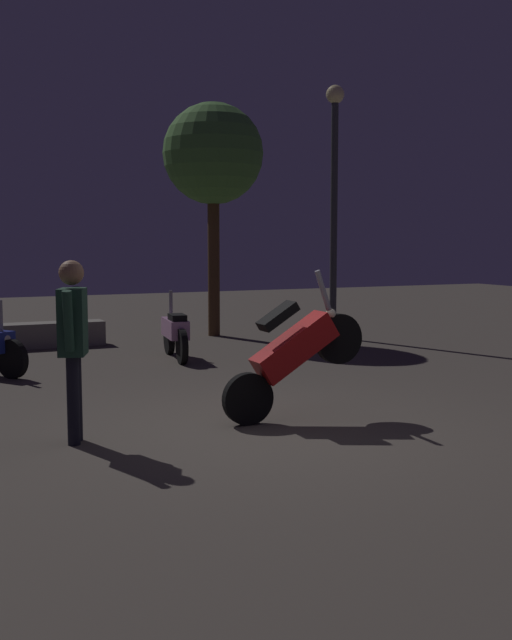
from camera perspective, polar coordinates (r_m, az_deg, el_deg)
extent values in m
plane|color=#4C443D|center=(7.93, 1.07, -8.21)|extent=(40.00, 40.00, 0.00)
cylinder|color=black|center=(8.04, -0.62, -5.97)|extent=(0.56, 0.10, 0.56)
cylinder|color=black|center=(8.44, 6.22, -1.41)|extent=(0.56, 0.10, 0.56)
cube|color=#B71414|center=(8.18, 2.90, -2.05)|extent=(0.97, 0.30, 0.76)
cube|color=black|center=(8.05, 1.65, 0.30)|extent=(0.43, 0.24, 0.32)
cylinder|color=gray|center=(8.29, 5.07, 2.26)|extent=(0.20, 0.06, 0.44)
sphere|color=#F2EABF|center=(8.36, 5.65, 0.45)|extent=(0.12, 0.12, 0.12)
cylinder|color=black|center=(12.00, -5.61, -2.00)|extent=(0.17, 0.57, 0.56)
cylinder|color=black|center=(13.07, -6.57, -1.35)|extent=(0.17, 0.57, 0.56)
cube|color=#C68CB7|center=(12.51, -6.12, -0.62)|extent=(0.42, 0.98, 0.30)
cube|color=black|center=(12.29, -5.95, 0.20)|extent=(0.29, 0.47, 0.10)
cylinder|color=gray|center=(12.81, -6.43, 1.22)|extent=(0.07, 0.07, 0.45)
sphere|color=#F2EABF|center=(12.94, -6.50, -0.18)|extent=(0.12, 0.12, 0.12)
cylinder|color=black|center=(11.24, -17.92, -2.82)|extent=(0.41, 0.51, 0.56)
cylinder|color=gray|center=(11.31, -18.70, 0.30)|extent=(0.08, 0.08, 0.45)
sphere|color=#F2EABF|center=(11.27, -18.30, -1.36)|extent=(0.12, 0.12, 0.12)
cylinder|color=black|center=(7.60, -13.43, -5.69)|extent=(0.12, 0.12, 0.86)
cylinder|color=black|center=(7.44, -13.62, -5.94)|extent=(0.12, 0.12, 0.86)
cube|color=#1E3F2D|center=(7.41, -13.66, -0.14)|extent=(0.35, 0.42, 0.64)
sphere|color=#9E7251|center=(7.37, -13.75, 3.48)|extent=(0.24, 0.24, 0.24)
cylinder|color=#1E3F2D|center=(7.64, -13.39, 0.29)|extent=(0.15, 0.21, 0.58)
cylinder|color=#1E3F2D|center=(7.17, -13.97, -0.09)|extent=(0.15, 0.21, 0.58)
cylinder|color=#38383D|center=(15.20, 5.89, 7.40)|extent=(0.14, 0.14, 4.64)
sphere|color=#F9E59E|center=(15.46, 5.99, 16.56)|extent=(0.36, 0.36, 0.36)
cylinder|color=#4C331E|center=(15.44, -3.20, 4.30)|extent=(0.24, 0.24, 2.97)
sphere|color=#477A38|center=(15.53, -3.25, 12.41)|extent=(2.02, 2.02, 2.02)
cube|color=gray|center=(14.30, -18.35, -1.21)|extent=(3.51, 0.50, 0.45)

